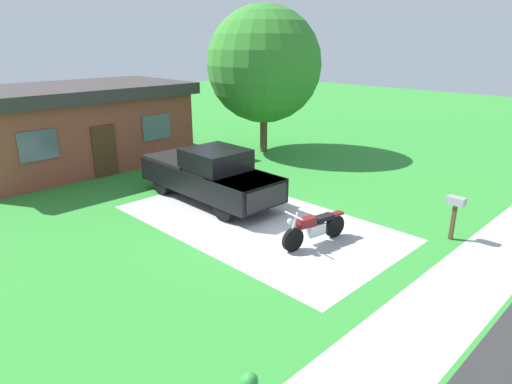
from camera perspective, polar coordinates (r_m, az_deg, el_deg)
ground_plane at (r=13.78m, az=0.18°, el=-3.90°), size 80.00×80.00×0.00m
driveway_pad at (r=13.78m, az=0.18°, el=-3.89°), size 4.93×8.68×0.01m
sidewalk_strip at (r=10.90m, az=23.77°, el=-12.25°), size 36.00×1.80×0.01m
motorcycle at (r=12.31m, az=7.47°, el=-4.59°), size 2.20×0.74×1.09m
pickup_truck at (r=15.49m, az=-6.16°, el=2.34°), size 2.11×5.66×1.90m
mailbox at (r=13.47m, az=24.17°, el=-1.73°), size 0.26×0.48×1.26m
shade_tree at (r=21.95m, az=1.04°, el=16.01°), size 5.47×5.47×6.96m
neighbor_house at (r=21.29m, az=-22.15°, el=7.94°), size 9.60×5.60×3.50m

